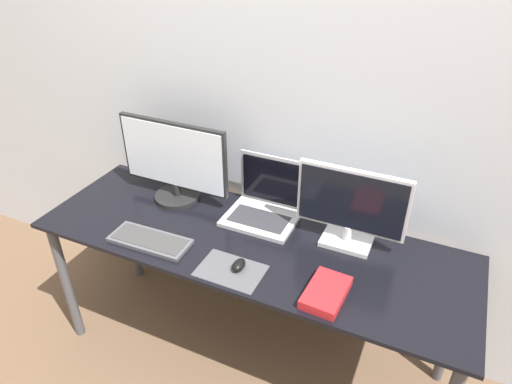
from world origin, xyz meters
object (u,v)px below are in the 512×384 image
laptop (266,203)px  mouse (239,265)px  keyboard (150,240)px  book (326,293)px  monitor_left (174,162)px  monitor_right (351,207)px

laptop → mouse: (0.06, -0.39, -0.04)m
keyboard → book: book is taller
monitor_left → keyboard: bearing=-76.0°
book → keyboard: bearing=-179.6°
mouse → monitor_right: bearing=45.6°
mouse → book: (0.35, 0.00, -0.00)m
monitor_left → book: monitor_left is taller
monitor_right → laptop: 0.41m
laptop → keyboard: (-0.36, -0.39, -0.05)m
monitor_left → laptop: (0.44, 0.05, -0.13)m
monitor_left → mouse: 0.63m
keyboard → laptop: bearing=47.7°
book → monitor_left: bearing=158.4°
monitor_left → monitor_right: (0.83, 0.00, -0.02)m
monitor_right → keyboard: monitor_right is taller
keyboard → mouse: (0.41, 0.00, 0.01)m
mouse → keyboard: bearing=-179.7°
monitor_left → laptop: monitor_left is taller
keyboard → mouse: bearing=0.3°
mouse → monitor_left: bearing=145.9°
laptop → keyboard: bearing=-132.3°
monitor_left → monitor_right: monitor_left is taller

